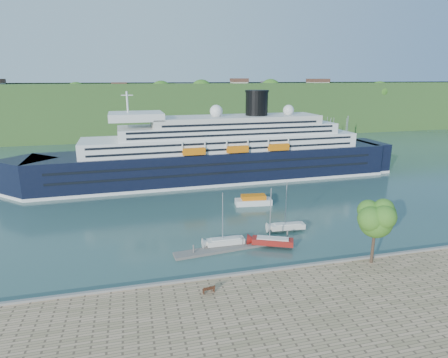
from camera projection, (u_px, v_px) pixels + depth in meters
The scene contains 11 objects.
ground at pixel (261, 277), 51.70m from camera, with size 400.00×400.00×0.00m, color #284841.
far_hillside at pixel (163, 108), 184.28m from camera, with size 400.00×50.00×24.00m, color #355823.
quay_coping at pixel (262, 271), 51.21m from camera, with size 220.00×0.50×0.30m, color slate.
cruise_ship at pixel (216, 136), 98.13m from camera, with size 105.08×15.30×23.60m, color black, non-canonical shape.
park_bench at pixel (209, 289), 46.16m from camera, with size 1.61×0.66×1.03m, color #4A2615, non-canonical shape.
promenade_tree at pixel (375, 229), 52.44m from camera, with size 6.25×6.25×10.36m, color #39671B, non-canonical shape.
floating_pontoon at pixel (231, 248), 60.32m from camera, with size 18.57×2.27×0.41m, color slate, non-canonical shape.
sailboat_white_near at pixel (226, 221), 60.05m from camera, with size 6.83×1.90×8.82m, color silver, non-canonical shape.
sailboat_red at pixel (273, 220), 59.80m from camera, with size 7.35×2.04×9.49m, color maroon, non-canonical shape.
sailboat_white_far at pixel (288, 208), 66.17m from camera, with size 6.84×1.90×8.83m, color silver, non-canonical shape.
tender_launch at pixel (253, 200), 81.00m from camera, with size 7.93×2.71×2.19m, color orange, non-canonical shape.
Camera 1 is at (-16.17, -43.68, 26.76)m, focal length 30.00 mm.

